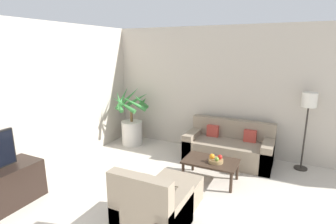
{
  "coord_description": "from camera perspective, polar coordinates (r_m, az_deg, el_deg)",
  "views": [
    {
      "loc": [
        0.55,
        0.18,
        2.24
      ],
      "look_at": [
        -1.67,
        4.75,
        1.0
      ],
      "focal_mm": 28.0,
      "sensor_mm": 36.0,
      "label": 1
    }
  ],
  "objects": [
    {
      "name": "wall_back",
      "position": [
        5.62,
        20.02,
        3.77
      ],
      "size": [
        8.32,
        0.06,
        2.7
      ],
      "color": "#BCB2A3",
      "rests_on": "ground_plane"
    },
    {
      "name": "sofa_loveseat",
      "position": [
        5.49,
        13.03,
        -7.6
      ],
      "size": [
        1.7,
        0.79,
        0.81
      ],
      "color": "gray",
      "rests_on": "ground_plane"
    },
    {
      "name": "apple_red",
      "position": [
        4.54,
        11.23,
        -9.58
      ],
      "size": [
        0.08,
        0.08,
        0.08
      ],
      "color": "red",
      "rests_on": "fruit_bowl"
    },
    {
      "name": "wall_left",
      "position": [
        4.83,
        -29.56,
        1.29
      ],
      "size": [
        0.06,
        7.27,
        2.7
      ],
      "color": "#BCB2A3",
      "rests_on": "ground_plane"
    },
    {
      "name": "ottoman",
      "position": [
        4.09,
        2.14,
        -16.49
      ],
      "size": [
        0.66,
        0.45,
        0.37
      ],
      "color": "gray",
      "rests_on": "ground_plane"
    },
    {
      "name": "fruit_bowl",
      "position": [
        4.55,
        10.37,
        -10.39
      ],
      "size": [
        0.25,
        0.25,
        0.05
      ],
      "color": "#997A4C",
      "rests_on": "coffee_table"
    },
    {
      "name": "potted_palm",
      "position": [
        6.25,
        -7.88,
        -2.6
      ],
      "size": [
        0.9,
        0.9,
        1.37
      ],
      "color": "beige",
      "rests_on": "ground_plane"
    },
    {
      "name": "orange_fruit",
      "position": [
        4.53,
        9.56,
        -9.49
      ],
      "size": [
        0.09,
        0.09,
        0.09
      ],
      "color": "orange",
      "rests_on": "fruit_bowl"
    },
    {
      "name": "armchair",
      "position": [
        3.46,
        -3.55,
        -20.77
      ],
      "size": [
        0.78,
        0.77,
        0.89
      ],
      "color": "gray",
      "rests_on": "ground_plane"
    },
    {
      "name": "coffee_table",
      "position": [
        4.63,
        9.28,
        -10.93
      ],
      "size": [
        0.91,
        0.57,
        0.37
      ],
      "color": "#38281E",
      "rests_on": "ground_plane"
    },
    {
      "name": "apple_green",
      "position": [
        4.46,
        10.6,
        -10.04
      ],
      "size": [
        0.07,
        0.07,
        0.07
      ],
      "color": "olive",
      "rests_on": "fruit_bowl"
    },
    {
      "name": "floor_lamp",
      "position": [
        5.35,
        28.27,
        0.99
      ],
      "size": [
        0.26,
        0.26,
        1.48
      ],
      "color": "#2D2823",
      "rests_on": "ground_plane"
    }
  ]
}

